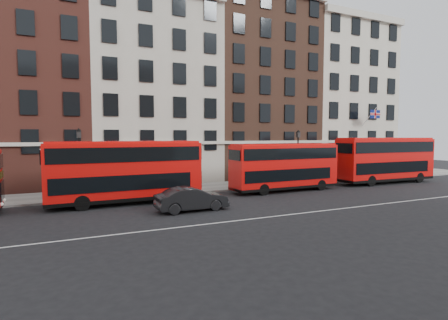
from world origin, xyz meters
name	(u,v)px	position (x,y,z in m)	size (l,w,h in m)	color
ground	(220,214)	(0.00, 0.00, 0.00)	(120.00, 120.00, 0.00)	black
pavement	(172,189)	(0.00, 10.50, 0.07)	(80.00, 5.00, 0.15)	gray
kerb	(180,194)	(0.00, 8.00, 0.08)	(80.00, 0.30, 0.16)	gray
road_centre_line	(234,221)	(0.00, -2.00, 0.01)	(70.00, 0.12, 0.01)	white
building_terrace	(148,86)	(-0.31, 17.88, 10.24)	(64.00, 11.95, 22.00)	#AEA896
bus_b	(125,170)	(-4.78, 5.85, 2.42)	(10.81, 2.86, 4.51)	red
bus_c	(284,166)	(8.89, 5.85, 2.26)	(10.07, 2.63, 4.21)	red
bus_d	(385,159)	(21.35, 5.85, 2.52)	(11.23, 2.94, 4.69)	red
car_front	(192,199)	(-1.25, 1.64, 0.78)	(1.66, 4.75, 1.57)	black
lamp_post_left	(80,159)	(-7.65, 9.29, 3.08)	(0.44, 0.44, 5.33)	black
lamp_post_right	(298,154)	(12.50, 8.74, 3.08)	(0.44, 0.44, 5.33)	black
traffic_light	(390,157)	(25.04, 8.28, 2.45)	(0.25, 0.45, 3.27)	black
iron_railings	(165,180)	(0.00, 12.70, 0.65)	(6.60, 0.06, 1.00)	black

